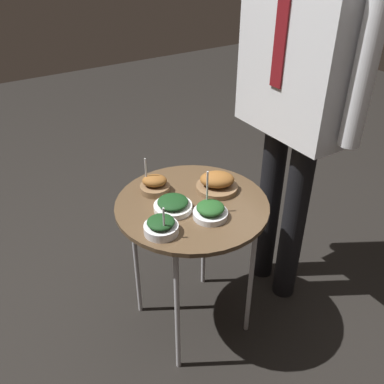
# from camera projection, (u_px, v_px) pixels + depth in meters

# --- Properties ---
(ground_plane) EXTENTS (8.00, 8.00, 0.00)m
(ground_plane) POSITION_uv_depth(u_px,v_px,m) (192.00, 319.00, 2.01)
(ground_plane) COLOR black
(serving_cart) EXTENTS (0.60, 0.60, 0.66)m
(serving_cart) POSITION_uv_depth(u_px,v_px,m) (192.00, 214.00, 1.68)
(serving_cart) COLOR brown
(serving_cart) RESTS_ON ground_plane
(bowl_spinach_near_rim) EXTENTS (0.15, 0.15, 0.05)m
(bowl_spinach_near_rim) POSITION_uv_depth(u_px,v_px,m) (172.00, 204.00, 1.60)
(bowl_spinach_near_rim) COLOR white
(bowl_spinach_near_rim) RESTS_ON serving_cart
(bowl_roast_front_left) EXTENTS (0.17, 0.17, 0.08)m
(bowl_roast_front_left) POSITION_uv_depth(u_px,v_px,m) (217.00, 183.00, 1.71)
(bowl_roast_front_left) COLOR brown
(bowl_roast_front_left) RESTS_ON serving_cart
(bowl_roast_far_rim) EXTENTS (0.12, 0.12, 0.15)m
(bowl_roast_far_rim) POSITION_uv_depth(u_px,v_px,m) (155.00, 185.00, 1.70)
(bowl_roast_far_rim) COLOR brown
(bowl_roast_far_rim) RESTS_ON serving_cart
(bowl_spinach_mid_left) EXTENTS (0.13, 0.13, 0.17)m
(bowl_spinach_mid_left) POSITION_uv_depth(u_px,v_px,m) (210.00, 211.00, 1.56)
(bowl_spinach_mid_left) COLOR silver
(bowl_spinach_mid_left) RESTS_ON serving_cart
(bowl_spinach_front_center) EXTENTS (0.12, 0.12, 0.13)m
(bowl_spinach_front_center) POSITION_uv_depth(u_px,v_px,m) (161.00, 226.00, 1.48)
(bowl_spinach_front_center) COLOR silver
(bowl_spinach_front_center) RESTS_ON serving_cart
(waiter_figure) EXTENTS (0.63, 0.24, 1.71)m
(waiter_figure) POSITION_uv_depth(u_px,v_px,m) (300.00, 73.00, 1.63)
(waiter_figure) COLOR black
(waiter_figure) RESTS_ON ground_plane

